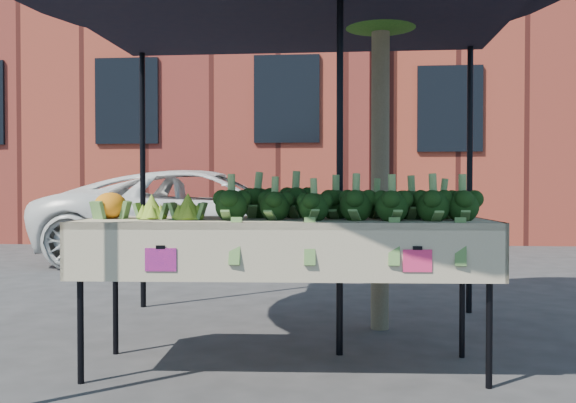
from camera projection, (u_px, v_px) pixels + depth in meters
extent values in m
plane|color=#2B2B2D|center=(245.00, 367.00, 3.94)|extent=(90.00, 90.00, 0.00)
cube|color=#C0B397|center=(285.00, 294.00, 3.88)|extent=(2.44, 0.93, 0.90)
cube|color=#F22D8C|center=(158.00, 259.00, 3.53)|extent=(0.17, 0.01, 0.12)
cube|color=#E92C66|center=(414.00, 262.00, 3.40)|extent=(0.17, 0.01, 0.12)
ellipsoid|color=black|center=(346.00, 198.00, 3.86)|extent=(1.53, 0.56, 0.25)
ellipsoid|color=#87B12E|center=(175.00, 202.00, 3.91)|extent=(0.42, 0.46, 0.19)
ellipsoid|color=orange|center=(110.00, 204.00, 3.91)|extent=(0.19, 0.19, 0.18)
imported|color=white|center=(209.00, 97.00, 9.43)|extent=(1.43, 2.27, 4.80)
cube|color=maroon|center=(123.00, 51.00, 16.25)|extent=(12.00, 8.00, 9.00)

